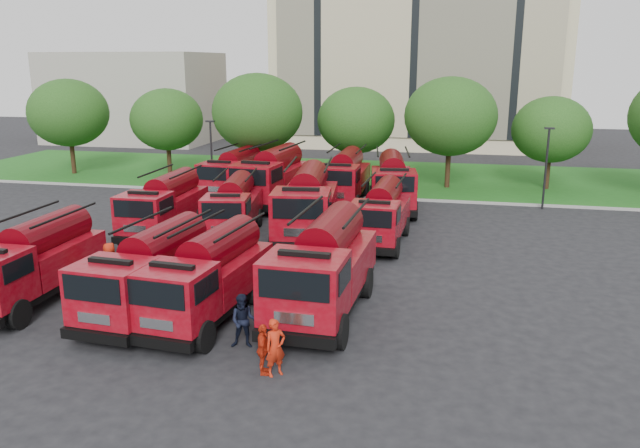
{
  "coord_description": "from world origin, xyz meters",
  "views": [
    {
      "loc": [
        6.43,
        -23.09,
        8.95
      ],
      "look_at": [
        0.6,
        3.78,
        1.8
      ],
      "focal_mm": 35.0,
      "sensor_mm": 36.0,
      "label": 1
    }
  ],
  "objects_px": {
    "fire_truck_10": "(344,177)",
    "fire_truck_9": "(272,177)",
    "fire_truck_4": "(165,205)",
    "fire_truck_0": "(33,261)",
    "fire_truck_5": "(234,207)",
    "firefighter_3": "(322,299)",
    "firefighter_2": "(264,374)",
    "firefighter_1": "(244,347)",
    "fire_truck_8": "(234,173)",
    "fire_truck_1": "(151,272)",
    "fire_truck_3": "(324,267)",
    "firefighter_5": "(355,240)",
    "firefighter_4": "(112,285)",
    "fire_truck_2": "(208,277)",
    "firefighter_0": "(276,375)",
    "fire_truck_11": "(392,183)",
    "fire_truck_7": "(381,214)",
    "fire_truck_6": "(307,204)"
  },
  "relations": [
    {
      "from": "fire_truck_5",
      "to": "firefighter_5",
      "type": "xyz_separation_m",
      "value": [
        6.51,
        0.31,
        -1.51
      ]
    },
    {
      "from": "fire_truck_5",
      "to": "fire_truck_2",
      "type": "bearing_deg",
      "value": -84.65
    },
    {
      "from": "fire_truck_4",
      "to": "fire_truck_0",
      "type": "bearing_deg",
      "value": -94.83
    },
    {
      "from": "fire_truck_5",
      "to": "firefighter_3",
      "type": "height_order",
      "value": "fire_truck_5"
    },
    {
      "from": "fire_truck_9",
      "to": "firefighter_0",
      "type": "bearing_deg",
      "value": -68.25
    },
    {
      "from": "fire_truck_10",
      "to": "fire_truck_7",
      "type": "bearing_deg",
      "value": -69.09
    },
    {
      "from": "fire_truck_1",
      "to": "fire_truck_11",
      "type": "bearing_deg",
      "value": 73.89
    },
    {
      "from": "fire_truck_10",
      "to": "firefighter_2",
      "type": "relative_size",
      "value": 4.7
    },
    {
      "from": "fire_truck_4",
      "to": "fire_truck_6",
      "type": "distance_m",
      "value": 7.62
    },
    {
      "from": "fire_truck_3",
      "to": "fire_truck_9",
      "type": "relative_size",
      "value": 0.95
    },
    {
      "from": "fire_truck_0",
      "to": "fire_truck_4",
      "type": "bearing_deg",
      "value": 85.99
    },
    {
      "from": "fire_truck_1",
      "to": "fire_truck_9",
      "type": "xyz_separation_m",
      "value": [
        -0.88,
        18.38,
        0.23
      ]
    },
    {
      "from": "fire_truck_5",
      "to": "firefighter_0",
      "type": "bearing_deg",
      "value": -75.75
    },
    {
      "from": "fire_truck_1",
      "to": "fire_truck_4",
      "type": "distance_m",
      "value": 11.1
    },
    {
      "from": "fire_truck_11",
      "to": "firefighter_0",
      "type": "bearing_deg",
      "value": -100.74
    },
    {
      "from": "fire_truck_8",
      "to": "firefighter_3",
      "type": "relative_size",
      "value": 4.81
    },
    {
      "from": "fire_truck_0",
      "to": "fire_truck_9",
      "type": "bearing_deg",
      "value": 76.72
    },
    {
      "from": "fire_truck_1",
      "to": "fire_truck_5",
      "type": "xyz_separation_m",
      "value": [
        -0.81,
        10.96,
        -0.08
      ]
    },
    {
      "from": "fire_truck_4",
      "to": "fire_truck_10",
      "type": "height_order",
      "value": "fire_truck_10"
    },
    {
      "from": "firefighter_3",
      "to": "fire_truck_8",
      "type": "bearing_deg",
      "value": -64.9
    },
    {
      "from": "firefighter_1",
      "to": "fire_truck_5",
      "type": "bearing_deg",
      "value": 101.31
    },
    {
      "from": "fire_truck_7",
      "to": "fire_truck_9",
      "type": "bearing_deg",
      "value": 138.83
    },
    {
      "from": "fire_truck_7",
      "to": "firefighter_1",
      "type": "distance_m",
      "value": 13.32
    },
    {
      "from": "fire_truck_3",
      "to": "fire_truck_10",
      "type": "height_order",
      "value": "fire_truck_3"
    },
    {
      "from": "fire_truck_3",
      "to": "fire_truck_9",
      "type": "bearing_deg",
      "value": 114.48
    },
    {
      "from": "fire_truck_0",
      "to": "firefighter_2",
      "type": "xyz_separation_m",
      "value": [
        10.35,
        -3.8,
        -1.57
      ]
    },
    {
      "from": "fire_truck_11",
      "to": "firefighter_0",
      "type": "xyz_separation_m",
      "value": [
        -1.13,
        -22.09,
        -1.71
      ]
    },
    {
      "from": "fire_truck_8",
      "to": "fire_truck_7",
      "type": "bearing_deg",
      "value": -35.57
    },
    {
      "from": "firefighter_0",
      "to": "firefighter_5",
      "type": "xyz_separation_m",
      "value": [
        -0.0,
        14.81,
        0.0
      ]
    },
    {
      "from": "fire_truck_8",
      "to": "fire_truck_3",
      "type": "bearing_deg",
      "value": -57.58
    },
    {
      "from": "fire_truck_8",
      "to": "fire_truck_9",
      "type": "bearing_deg",
      "value": -24.53
    },
    {
      "from": "firefighter_1",
      "to": "fire_truck_10",
      "type": "bearing_deg",
      "value": 81.8
    },
    {
      "from": "fire_truck_4",
      "to": "firefighter_4",
      "type": "height_order",
      "value": "fire_truck_4"
    },
    {
      "from": "firefighter_3",
      "to": "fire_truck_6",
      "type": "bearing_deg",
      "value": -77.24
    },
    {
      "from": "fire_truck_1",
      "to": "fire_truck_11",
      "type": "height_order",
      "value": "fire_truck_11"
    },
    {
      "from": "fire_truck_1",
      "to": "fire_truck_4",
      "type": "height_order",
      "value": "fire_truck_4"
    },
    {
      "from": "fire_truck_5",
      "to": "firefighter_2",
      "type": "height_order",
      "value": "fire_truck_5"
    },
    {
      "from": "fire_truck_10",
      "to": "fire_truck_9",
      "type": "bearing_deg",
      "value": -162.07
    },
    {
      "from": "firefighter_4",
      "to": "fire_truck_4",
      "type": "bearing_deg",
      "value": -34.08
    },
    {
      "from": "fire_truck_2",
      "to": "firefighter_0",
      "type": "bearing_deg",
      "value": -39.91
    },
    {
      "from": "fire_truck_8",
      "to": "firefighter_5",
      "type": "height_order",
      "value": "fire_truck_8"
    },
    {
      "from": "fire_truck_11",
      "to": "firefighter_4",
      "type": "bearing_deg",
      "value": -129.21
    },
    {
      "from": "fire_truck_8",
      "to": "fire_truck_1",
      "type": "bearing_deg",
      "value": -74.65
    },
    {
      "from": "fire_truck_2",
      "to": "firefighter_1",
      "type": "distance_m",
      "value": 3.22
    },
    {
      "from": "firefighter_1",
      "to": "firefighter_4",
      "type": "relative_size",
      "value": 0.99
    },
    {
      "from": "fire_truck_7",
      "to": "fire_truck_8",
      "type": "xyz_separation_m",
      "value": [
        -11.13,
        9.16,
        0.09
      ]
    },
    {
      "from": "fire_truck_2",
      "to": "fire_truck_7",
      "type": "xyz_separation_m",
      "value": [
        4.87,
        10.95,
        -0.06
      ]
    },
    {
      "from": "fire_truck_7",
      "to": "firefighter_4",
      "type": "bearing_deg",
      "value": -137.66
    },
    {
      "from": "fire_truck_11",
      "to": "firefighter_5",
      "type": "height_order",
      "value": "fire_truck_11"
    },
    {
      "from": "fire_truck_8",
      "to": "fire_truck_11",
      "type": "xyz_separation_m",
      "value": [
        10.91,
        -1.57,
        0.1
      ]
    }
  ]
}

